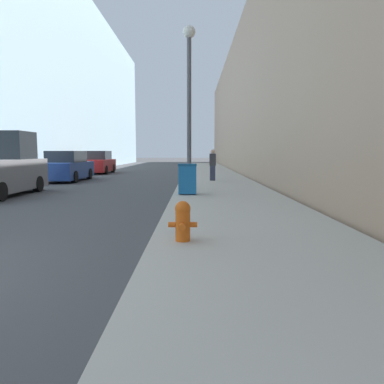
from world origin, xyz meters
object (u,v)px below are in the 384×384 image
at_px(parked_sedan_far, 99,163).
at_px(pedestrian_on_sidewalk, 213,165).
at_px(parked_sedan_near, 67,167).
at_px(fire_hydrant, 183,220).
at_px(trash_bin, 187,179).
at_px(lamppost, 189,90).

bearing_deg(parked_sedan_far, pedestrian_on_sidewalk, -46.74).
bearing_deg(parked_sedan_near, fire_hydrant, -64.73).
relative_size(trash_bin, lamppost, 0.17).
distance_m(trash_bin, lamppost, 4.12).
relative_size(fire_hydrant, lamppost, 0.10).
distance_m(fire_hydrant, trash_bin, 6.99).
bearing_deg(pedestrian_on_sidewalk, parked_sedan_far, 133.26).
bearing_deg(trash_bin, parked_sedan_far, 114.81).
height_order(parked_sedan_far, pedestrian_on_sidewalk, pedestrian_on_sidewalk).
height_order(lamppost, parked_sedan_far, lamppost).
bearing_deg(parked_sedan_far, lamppost, -61.33).
xyz_separation_m(fire_hydrant, trash_bin, (-0.05, 6.99, 0.20)).
height_order(fire_hydrant, parked_sedan_near, parked_sedan_near).
xyz_separation_m(fire_hydrant, parked_sedan_near, (-6.92, 14.65, 0.29)).
height_order(parked_sedan_near, pedestrian_on_sidewalk, pedestrian_on_sidewalk).
relative_size(parked_sedan_far, pedestrian_on_sidewalk, 2.60).
bearing_deg(trash_bin, fire_hydrant, -89.63).
bearing_deg(fire_hydrant, parked_sedan_near, 115.27).
height_order(trash_bin, pedestrian_on_sidewalk, pedestrian_on_sidewalk).
bearing_deg(fire_hydrant, pedestrian_on_sidewalk, 85.08).
bearing_deg(parked_sedan_near, trash_bin, -48.11).
bearing_deg(pedestrian_on_sidewalk, fire_hydrant, -94.92).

